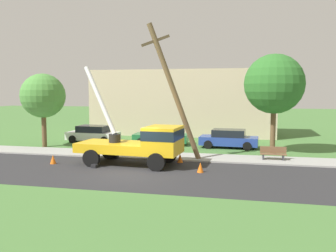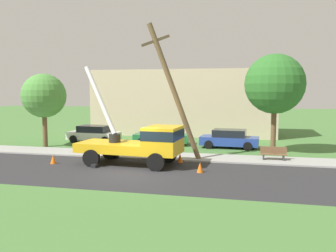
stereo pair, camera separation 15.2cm
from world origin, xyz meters
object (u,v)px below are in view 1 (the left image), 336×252
Objects in this scene: parked_sedan_green at (161,136)px; park_bench at (273,154)px; utility_truck at (142,142)px; roadside_tree_near at (274,84)px; leaning_utility_pole at (174,91)px; parked_sedan_blue at (229,139)px; traffic_cone_ahead at (200,167)px; parked_sedan_white at (93,134)px; traffic_cone_curbside at (180,158)px; traffic_cone_behind at (53,159)px; roadside_tree_far at (43,96)px.

parked_sedan_green reaches higher than park_bench.
roadside_tree_near is at bearing 37.39° from utility_truck.
leaning_utility_pole is 1.90× the size of parked_sedan_blue.
traffic_cone_ahead is 9.39m from roadside_tree_near.
parked_sedan_white is 15.36m from roadside_tree_near.
park_bench is (4.05, 4.11, 0.18)m from traffic_cone_ahead.
park_bench is at bearing -30.93° from parked_sedan_green.
parked_sedan_white reaches higher than traffic_cone_curbside.
traffic_cone_behind is at bearing -80.82° from parked_sedan_white.
traffic_cone_curbside is 8.71m from roadside_tree_near.
roadside_tree_far is (-8.62, -3.16, 3.27)m from parked_sedan_green.
traffic_cone_behind is at bearing -160.32° from leaning_utility_pole.
leaning_utility_pole reaches higher than parked_sedan_white.
park_bench is at bearing 45.41° from traffic_cone_ahead.
roadside_tree_far is (-14.14, -2.69, 3.27)m from parked_sedan_blue.
leaning_utility_pole reaches higher than traffic_cone_ahead.
traffic_cone_behind is 0.12× the size of parked_sedan_blue.
leaning_utility_pole is 15.24× the size of traffic_cone_ahead.
roadside_tree_near is (6.24, 4.24, 0.49)m from leaning_utility_pole.
parked_sedan_green is (-0.88, 8.11, -0.70)m from utility_truck.
roadside_tree_near is (13.19, 6.73, 4.57)m from traffic_cone_behind.
leaning_utility_pole is 7.56m from roadside_tree_near.
roadside_tree_far is at bearing 125.51° from traffic_cone_behind.
traffic_cone_curbside is 0.10× the size of roadside_tree_far.
parked_sedan_green is 9.94m from park_bench.
leaning_utility_pole is 11.20m from parked_sedan_white.
park_bench reaches higher than traffic_cone_ahead.
utility_truck is 12.04× the size of traffic_cone_ahead.
roadside_tree_near reaches higher than utility_truck.
leaning_utility_pole reaches higher than traffic_cone_curbside.
parked_sedan_blue reaches higher than traffic_cone_curbside.
utility_truck reaches higher than traffic_cone_ahead.
utility_truck is 0.97× the size of roadside_tree_near.
roadside_tree_far reaches higher than traffic_cone_behind.
roadside_tree_near is at bearing -28.40° from parked_sedan_blue.
traffic_cone_curbside is (7.43, 2.06, 0.00)m from traffic_cone_behind.
utility_truck is 3.92m from traffic_cone_ahead.
utility_truck is at bearing -27.55° from roadside_tree_far.
parked_sedan_green is 9.84m from roadside_tree_near.
parked_sedan_white reaches higher than park_bench.
parked_sedan_blue is at bearing 122.96° from park_bench.
traffic_cone_ahead is at bearing -24.85° from roadside_tree_far.
parked_sedan_blue is at bearing 151.60° from roadside_tree_near.
leaning_utility_pole is at bearing -167.92° from park_bench.
traffic_cone_behind is 0.12× the size of parked_sedan_green.
leaning_utility_pole is 7.63m from parked_sedan_blue.
roadside_tree_near reaches higher than roadside_tree_far.
traffic_cone_behind is 7.71m from traffic_cone_curbside.
parked_sedan_green is at bearing -0.38° from parked_sedan_white.
traffic_cone_curbside is 0.08× the size of roadside_tree_near.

